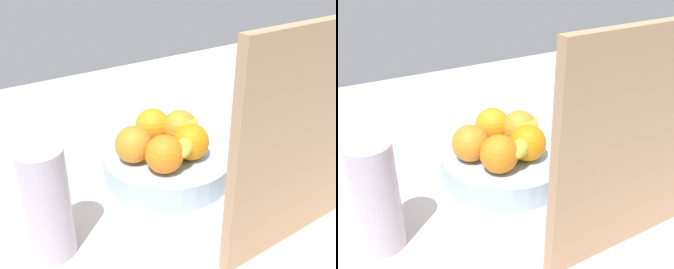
% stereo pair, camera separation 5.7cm
% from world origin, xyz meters
% --- Properties ---
extents(ground_plane, '(1.80, 1.40, 0.03)m').
position_xyz_m(ground_plane, '(0.00, 0.00, -0.01)').
color(ground_plane, beige).
extents(fruit_bowl, '(0.27, 0.27, 0.05)m').
position_xyz_m(fruit_bowl, '(0.03, 0.01, 0.03)').
color(fruit_bowl, '#A5C6E6').
rests_on(fruit_bowl, ground_plane).
extents(orange_front_left, '(0.07, 0.07, 0.07)m').
position_xyz_m(orange_front_left, '(0.11, 0.00, 0.09)').
color(orange_front_left, orange).
rests_on(orange_front_left, fruit_bowl).
extents(orange_front_right, '(0.07, 0.07, 0.07)m').
position_xyz_m(orange_front_right, '(0.08, 0.06, 0.09)').
color(orange_front_right, orange).
rests_on(orange_front_right, fruit_bowl).
extents(orange_center, '(0.07, 0.07, 0.07)m').
position_xyz_m(orange_center, '(0.01, 0.05, 0.09)').
color(orange_center, orange).
rests_on(orange_center, fruit_bowl).
extents(orange_back_left, '(0.07, 0.07, 0.07)m').
position_xyz_m(orange_back_left, '(-0.01, -0.01, 0.09)').
color(orange_back_left, orange).
rests_on(orange_back_left, fruit_bowl).
extents(orange_back_right, '(0.07, 0.07, 0.07)m').
position_xyz_m(orange_back_right, '(0.03, -0.05, 0.09)').
color(orange_back_right, orange).
rests_on(orange_back_right, fruit_bowl).
extents(banana_bunch, '(0.17, 0.15, 0.06)m').
position_xyz_m(banana_bunch, '(0.01, 0.03, 0.08)').
color(banana_bunch, yellow).
rests_on(banana_bunch, fruit_bowl).
extents(cutting_board, '(0.28, 0.02, 0.36)m').
position_xyz_m(cutting_board, '(-0.03, 0.28, 0.18)').
color(cutting_board, tan).
rests_on(cutting_board, ground_plane).
extents(thermos_tumbler, '(0.07, 0.07, 0.19)m').
position_xyz_m(thermos_tumbler, '(0.31, 0.09, 0.09)').
color(thermos_tumbler, '#B9B0C1').
rests_on(thermos_tumbler, ground_plane).
extents(jar_lid, '(0.06, 0.06, 0.01)m').
position_xyz_m(jar_lid, '(0.32, -0.07, 0.01)').
color(jar_lid, white).
rests_on(jar_lid, ground_plane).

